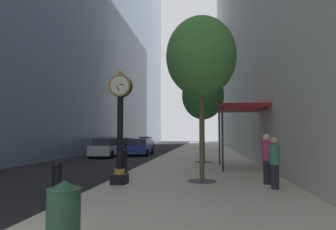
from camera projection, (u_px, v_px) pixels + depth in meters
ground_plane at (169, 153)px, 29.97m from camera, size 110.00×110.00×0.00m
sidewalk_right at (203, 151)px, 32.50m from camera, size 6.87×80.00×0.14m
street_clock at (120, 121)px, 10.55m from camera, size 0.84×0.55×4.14m
bollard_nearest at (57, 184)px, 6.84m from camera, size 0.23×0.23×1.15m
bollard_third at (125, 161)px, 12.58m from camera, size 0.23×0.23×1.15m
street_tree_near at (201, 57)px, 11.30m from camera, size 2.74×2.74×6.40m
street_tree_mid_near at (203, 96)px, 19.02m from camera, size 2.75×2.75×5.93m
trash_bin at (64, 213)px, 4.54m from camera, size 0.53×0.53×1.05m
pedestrian_walking at (267, 157)px, 10.39m from camera, size 0.51×0.51×1.79m
pedestrian_by_clock at (275, 161)px, 9.44m from camera, size 0.48×0.48×1.69m
storefront_awning at (241, 109)px, 15.57m from camera, size 2.40×3.60×3.30m
car_white_near at (146, 142)px, 42.33m from camera, size 2.02×4.27×1.61m
car_silver_mid at (107, 148)px, 24.73m from camera, size 2.04×4.52×1.61m
car_black_far at (125, 145)px, 32.10m from camera, size 2.19×4.44×1.57m
car_blue_trailing at (141, 147)px, 26.97m from camera, size 2.05×4.31×1.55m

